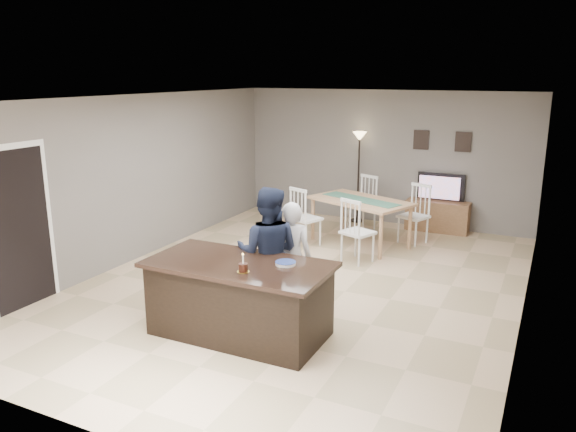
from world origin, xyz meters
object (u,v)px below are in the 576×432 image
at_px(television, 440,187).
at_px(birthday_cake, 243,267).
at_px(kitchen_island, 240,298).
at_px(plate_stack, 286,263).
at_px(woman, 291,257).
at_px(floor_lamp, 359,152).
at_px(tv_console, 437,216).
at_px(man, 268,253).
at_px(dining_table, 360,207).

height_order(television, birthday_cake, television).
bearing_deg(kitchen_island, plate_stack, 17.53).
relative_size(kitchen_island, television, 2.35).
xyz_separation_m(woman, birthday_cake, (-0.04, -1.14, 0.22)).
relative_size(birthday_cake, plate_stack, 0.90).
distance_m(plate_stack, floor_lamp, 5.54).
distance_m(tv_console, man, 5.11).
bearing_deg(tv_console, birthday_cake, -99.72).
distance_m(man, dining_table, 3.46).
bearing_deg(woman, dining_table, -108.06).
xyz_separation_m(birthday_cake, dining_table, (-0.09, 4.32, -0.27)).
bearing_deg(man, woman, -139.87).
distance_m(tv_console, television, 0.57).
bearing_deg(kitchen_island, dining_table, 88.46).
relative_size(tv_console, birthday_cake, 5.59).
xyz_separation_m(woman, floor_lamp, (-0.70, 4.69, 0.72)).
xyz_separation_m(television, floor_lamp, (-1.65, -0.05, 0.59)).
bearing_deg(woman, man, 34.83).
distance_m(television, floor_lamp, 1.76).
bearing_deg(television, birthday_cake, 80.39).
distance_m(kitchen_island, dining_table, 4.08).
xyz_separation_m(man, dining_table, (0.05, 3.45, -0.16)).
height_order(birthday_cake, floor_lamp, floor_lamp).
height_order(woman, plate_stack, woman).
relative_size(television, man, 0.54).
relative_size(woman, man, 0.87).
bearing_deg(floor_lamp, woman, -81.51).
bearing_deg(plate_stack, kitchen_island, -162.47).
xyz_separation_m(dining_table, floor_lamp, (-0.56, 1.52, 0.77)).
bearing_deg(tv_console, woman, -101.54).
distance_m(man, plate_stack, 0.66).
distance_m(birthday_cake, dining_table, 4.33).
distance_m(birthday_cake, plate_stack, 0.52).
relative_size(television, woman, 0.62).
relative_size(tv_console, floor_lamp, 0.64).
xyz_separation_m(woman, plate_stack, (0.28, -0.73, 0.19)).
distance_m(tv_console, dining_table, 1.89).
bearing_deg(plate_stack, tv_console, 82.87).
bearing_deg(floor_lamp, plate_stack, -79.78).
xyz_separation_m(television, plate_stack, (-0.68, -5.47, 0.06)).
height_order(kitchen_island, tv_console, kitchen_island).
xyz_separation_m(kitchen_island, man, (0.06, 0.62, 0.39)).
xyz_separation_m(kitchen_island, plate_stack, (0.52, 0.17, 0.46)).
bearing_deg(kitchen_island, floor_lamp, 94.65).
xyz_separation_m(plate_stack, floor_lamp, (-0.98, 5.42, 0.53)).
distance_m(television, dining_table, 1.92).
bearing_deg(birthday_cake, man, 99.65).
height_order(birthday_cake, plate_stack, birthday_cake).
relative_size(birthday_cake, floor_lamp, 0.11).
height_order(dining_table, floor_lamp, floor_lamp).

